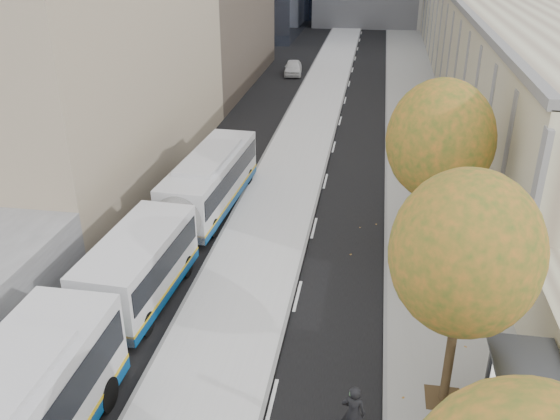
# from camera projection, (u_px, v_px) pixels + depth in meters

# --- Properties ---
(bus_platform) EXTENTS (4.25, 150.00, 0.15)m
(bus_platform) POSITION_uv_depth(u_px,v_px,m) (299.00, 149.00, 39.07)
(bus_platform) COLOR silver
(bus_platform) RESTS_ON ground
(sidewalk) EXTENTS (4.75, 150.00, 0.08)m
(sidewalk) POSITION_uv_depth(u_px,v_px,m) (422.00, 156.00, 37.92)
(sidewalk) COLOR gray
(sidewalk) RESTS_ON ground
(building_tan) EXTENTS (18.00, 92.00, 8.00)m
(building_tan) POSITION_uv_depth(u_px,v_px,m) (525.00, 28.00, 60.37)
(building_tan) COLOR gray
(building_tan) RESTS_ON ground
(bus_shelter) EXTENTS (1.90, 4.40, 2.53)m
(bus_shelter) POSITION_uv_depth(u_px,v_px,m) (542.00, 402.00, 15.36)
(bus_shelter) COLOR #383A3F
(bus_shelter) RESTS_ON sidewalk
(tree_c) EXTENTS (4.20, 4.20, 7.28)m
(tree_c) POSITION_uv_depth(u_px,v_px,m) (465.00, 254.00, 16.16)
(tree_c) COLOR black
(tree_c) RESTS_ON sidewalk
(tree_d) EXTENTS (4.40, 4.40, 7.60)m
(tree_d) POSITION_uv_depth(u_px,v_px,m) (440.00, 141.00, 24.08)
(tree_d) COLOR black
(tree_d) RESTS_ON sidewalk
(bus_far) EXTENTS (3.30, 16.72, 2.77)m
(bus_far) POSITION_uv_depth(u_px,v_px,m) (185.00, 211.00, 27.24)
(bus_far) COLOR silver
(bus_far) RESTS_ON ground
(distant_car) EXTENTS (2.08, 4.31, 1.42)m
(distant_car) POSITION_uv_depth(u_px,v_px,m) (293.00, 68.00, 58.75)
(distant_car) COLOR silver
(distant_car) RESTS_ON ground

